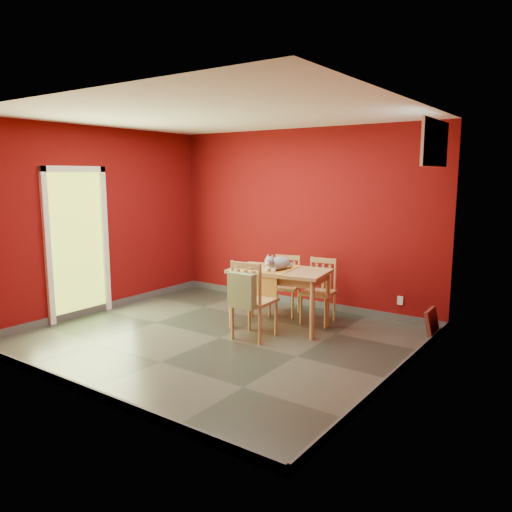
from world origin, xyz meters
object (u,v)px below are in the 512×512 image
Objects in this scene: chair_far_left at (285,285)px; picture_frame at (432,325)px; chair_far_right at (319,290)px; cat at (279,261)px; chair_near at (252,299)px; dining_table at (280,277)px; tote_bag at (242,290)px.

picture_frame is (2.10, 0.06, -0.24)m from chair_far_left.
chair_far_right is 0.79m from cat.
cat reaches higher than chair_near.
dining_table is 3.51× the size of picture_frame.
tote_bag is at bearing -90.84° from dining_table.
dining_table is at bearing 87.83° from chair_near.
tote_bag is (0.01, -0.23, 0.15)m from chair_near.
cat is at bearing -159.09° from picture_frame.
tote_bag reaches higher than chair_far_left.
cat is at bearing -79.03° from dining_table.
dining_table is 2.83× the size of cat.
cat is at bearing 86.87° from chair_near.
picture_frame is (1.81, 0.65, -0.50)m from dining_table.
tote_bag reaches higher than dining_table.
tote_bag is 2.39m from picture_frame.
chair_far_left is 0.84m from cat.
tote_bag is at bearing -87.45° from chair_near.
chair_far_left is at bearing 100.82° from tote_bag.
tote_bag is (-0.32, -1.34, 0.21)m from chair_far_right.
chair_far_right is 1.79× the size of tote_bag.
chair_far_left is 1.45m from tote_bag.
cat is 2.06m from picture_frame.
dining_table is 1.55× the size of chair_far_right.
chair_near is (-0.02, -0.58, -0.18)m from dining_table.
dining_table is 0.66m from chair_far_right.
dining_table is 1.99m from picture_frame.
chair_far_right is at bearing 73.30° from chair_near.
cat reaches higher than chair_far_left.
chair_near reaches higher than chair_far_right.
tote_bag is at bearing -103.55° from chair_far_right.
chair_near reaches higher than dining_table.
tote_bag reaches higher than chair_far_right.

